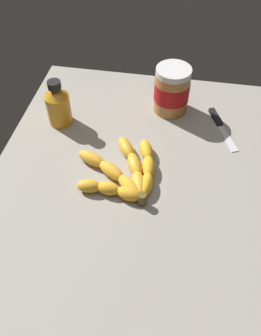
% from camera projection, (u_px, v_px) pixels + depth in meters
% --- Properties ---
extents(ground_plane, '(0.90, 0.70, 0.05)m').
position_uv_depth(ground_plane, '(132.00, 187.00, 0.87)').
color(ground_plane, gray).
extents(banana_bunch, '(0.21, 0.21, 0.03)m').
position_uv_depth(banana_bunch, '(125.00, 172.00, 0.85)').
color(banana_bunch, gold).
rests_on(banana_bunch, ground_plane).
extents(peanut_butter_jar, '(0.10, 0.10, 0.14)m').
position_uv_depth(peanut_butter_jar, '(172.00, 90.00, 0.99)').
color(peanut_butter_jar, '#B27238').
rests_on(peanut_butter_jar, ground_plane).
extents(honey_bottle, '(0.07, 0.07, 0.13)m').
position_uv_depth(honey_bottle, '(58.00, 105.00, 0.95)').
color(honey_bottle, orange).
rests_on(honey_bottle, ground_plane).
extents(butter_knife, '(0.16, 0.08, 0.01)m').
position_uv_depth(butter_knife, '(220.00, 125.00, 0.98)').
color(butter_knife, silver).
rests_on(butter_knife, ground_plane).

